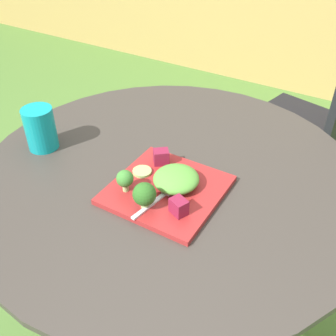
# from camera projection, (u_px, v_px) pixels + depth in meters

# --- Properties ---
(ground_plane) EXTENTS (12.00, 12.00, 0.00)m
(ground_plane) POSITION_uv_depth(u_px,v_px,m) (169.00, 325.00, 1.48)
(ground_plane) COLOR #4C7533
(patio_table) EXTENTS (1.01, 1.01, 0.73)m
(patio_table) POSITION_uv_depth(u_px,v_px,m) (169.00, 231.00, 1.17)
(patio_table) COLOR #38332D
(patio_table) RESTS_ON ground_plane
(patio_chair) EXTENTS (0.53, 0.53, 0.90)m
(patio_chair) POSITION_uv_depth(u_px,v_px,m) (323.00, 116.00, 1.66)
(patio_chair) COLOR black
(patio_chair) RESTS_ON ground_plane
(salad_plate) EXTENTS (0.26, 0.26, 0.01)m
(salad_plate) POSITION_uv_depth(u_px,v_px,m) (167.00, 190.00, 0.96)
(salad_plate) COLOR maroon
(salad_plate) RESTS_ON patio_table
(drinking_glass) EXTENTS (0.08, 0.08, 0.12)m
(drinking_glass) POSITION_uv_depth(u_px,v_px,m) (41.00, 131.00, 1.09)
(drinking_glass) COLOR #0F8C93
(drinking_glass) RESTS_ON patio_table
(fork) EXTENTS (0.04, 0.15, 0.00)m
(fork) POSITION_uv_depth(u_px,v_px,m) (160.00, 197.00, 0.92)
(fork) COLOR silver
(fork) RESTS_ON salad_plate
(lettuce_mound) EXTENTS (0.11, 0.11, 0.04)m
(lettuce_mound) POSITION_uv_depth(u_px,v_px,m) (176.00, 179.00, 0.95)
(lettuce_mound) COLOR #519338
(lettuce_mound) RESTS_ON salad_plate
(broccoli_floret_0) EXTENTS (0.04, 0.04, 0.06)m
(broccoli_floret_0) POSITION_uv_depth(u_px,v_px,m) (125.00, 179.00, 0.93)
(broccoli_floret_0) COLOR #99B770
(broccoli_floret_0) RESTS_ON salad_plate
(broccoli_floret_1) EXTENTS (0.05, 0.05, 0.06)m
(broccoli_floret_1) POSITION_uv_depth(u_px,v_px,m) (144.00, 194.00, 0.88)
(broccoli_floret_1) COLOR #99B770
(broccoli_floret_1) RESTS_ON salad_plate
(cucumber_slice_0) EXTENTS (0.05, 0.05, 0.01)m
(cucumber_slice_0) POSITION_uv_depth(u_px,v_px,m) (142.00, 171.00, 1.00)
(cucumber_slice_0) COLOR #8EB766
(cucumber_slice_0) RESTS_ON salad_plate
(beet_chunk_0) EXTENTS (0.05, 0.04, 0.04)m
(beet_chunk_0) POSITION_uv_depth(u_px,v_px,m) (179.00, 206.00, 0.87)
(beet_chunk_0) COLOR maroon
(beet_chunk_0) RESTS_ON salad_plate
(beet_chunk_1) EXTENTS (0.05, 0.05, 0.04)m
(beet_chunk_1) POSITION_uv_depth(u_px,v_px,m) (161.00, 157.00, 1.02)
(beet_chunk_1) COLOR maroon
(beet_chunk_1) RESTS_ON salad_plate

